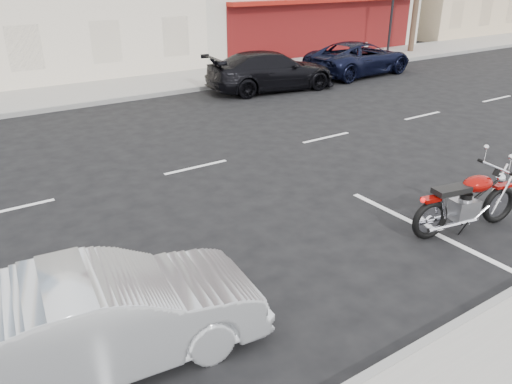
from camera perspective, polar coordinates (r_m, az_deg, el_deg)
ground at (r=12.70m, az=1.18°, el=4.68°), size 120.00×120.00×0.00m
curb_far at (r=17.40m, az=-26.85°, el=7.77°), size 80.00×0.12×0.16m
traffic_light at (r=27.32m, az=15.45°, el=19.88°), size 0.26×0.30×3.80m
fire_hydrant at (r=26.55m, az=12.43°, el=15.64°), size 0.20×0.20×0.72m
motorcycle at (r=9.95m, az=26.24°, el=-0.45°), size 2.24×0.84×1.13m
sedan_silver at (r=6.08m, az=-17.15°, el=-13.64°), size 3.89×1.71×1.24m
suv_far at (r=22.70m, az=11.71°, el=14.75°), size 5.17×2.66×1.40m
car_far at (r=19.26m, az=1.77°, el=13.67°), size 5.21×2.68×1.45m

